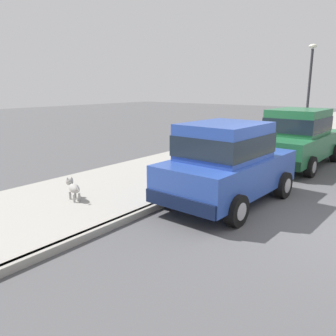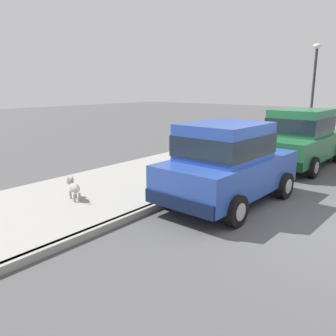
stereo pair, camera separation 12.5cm
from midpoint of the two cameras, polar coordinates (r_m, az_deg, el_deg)
ground_plane at (r=7.24m, az=23.80°, el=-9.30°), size 80.00×80.00×0.00m
curb at (r=8.47m, az=2.47°, el=-4.35°), size 0.16×64.00×0.14m
sidewalk at (r=9.58m, az=-6.32°, el=-2.30°), size 3.60×64.00×0.14m
car_blue_hatchback at (r=7.89m, az=9.38°, el=0.96°), size 2.05×3.86×1.88m
car_green_sedan at (r=12.46m, az=20.53°, el=4.88°), size 2.10×4.63×1.92m
dog_grey at (r=8.08m, az=-15.96°, el=-3.11°), size 0.73×0.34×0.49m
street_lamp at (r=17.90m, az=22.35°, el=13.28°), size 0.36×0.36×4.42m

